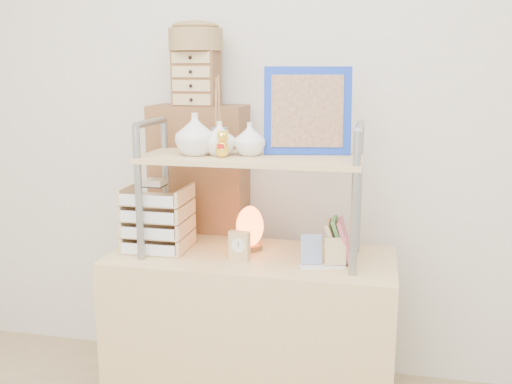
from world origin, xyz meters
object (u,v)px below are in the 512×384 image
desk (251,337)px  cabinet (201,242)px  salt_lamp (250,227)px  letter_tray (157,222)px

desk → cabinet: (-0.34, 0.37, 0.30)m
desk → salt_lamp: 0.48m
desk → letter_tray: (-0.42, -0.01, 0.50)m
cabinet → salt_lamp: size_ratio=6.99×
desk → letter_tray: bearing=-178.8°
salt_lamp → letter_tray: bearing=-167.7°
desk → cabinet: 0.59m
desk → salt_lamp: (-0.02, 0.08, 0.47)m
letter_tray → salt_lamp: 0.40m
cabinet → desk: bearing=-48.1°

